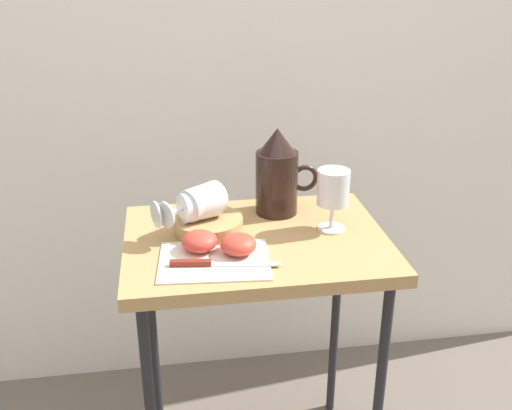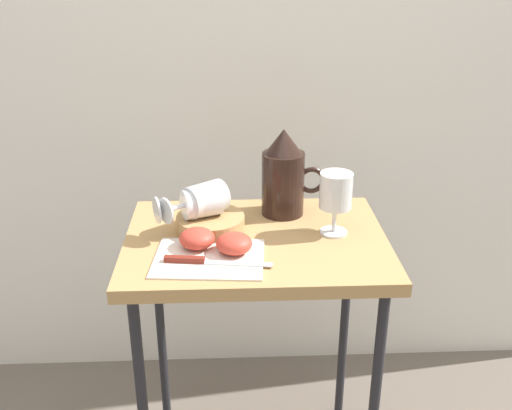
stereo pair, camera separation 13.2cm
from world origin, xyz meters
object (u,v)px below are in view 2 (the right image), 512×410
Objects in this scene: wine_glass_upright at (336,194)px; wine_glass_tipped_far at (204,199)px; apple_half_right at (234,243)px; table at (256,265)px; basket_tray at (210,223)px; wine_glass_tipped_near at (200,203)px; apple_half_left at (197,238)px; pitcher at (284,180)px; knife at (202,261)px.

wine_glass_tipped_far is at bearing 172.19° from wine_glass_upright.
wine_glass_tipped_far is 0.16m from apple_half_right.
basket_tray is at bearing 157.07° from table.
wine_glass_tipped_near is at bearing 161.74° from table.
wine_glass_tipped_far is 0.12m from apple_half_left.
wine_glass_tipped_near is (-0.31, 0.03, -0.03)m from wine_glass_upright.
basket_tray is 0.97× the size of wine_glass_tipped_near.
pitcher reaches higher than basket_tray.
pitcher is 0.95× the size of knife.
basket_tray is at bearing 173.93° from wine_glass_upright.
apple_half_left is (-0.01, -0.10, -0.05)m from wine_glass_tipped_far.
wine_glass_tipped_near reaches higher than knife.
wine_glass_tipped_near is at bearing 174.76° from wine_glass_upright.
table is 0.14m from basket_tray.
pitcher reaches higher than wine_glass_tipped_far.
apple_half_left is (-0.03, -0.09, 0.01)m from basket_tray.
wine_glass_tipped_near is at bearing 122.66° from apple_half_right.
basket_tray is 1.08× the size of wine_glass_upright.
table is 4.72× the size of wine_glass_upright.
apple_half_left is at bearing 100.16° from knife.
wine_glass_tipped_far reaches higher than knife.
wine_glass_upright is at bearing 21.80° from apple_half_right.
apple_half_right reaches higher than table.
wine_glass_upright is at bearing -47.62° from pitcher.
apple_half_left is (-0.13, -0.05, 0.10)m from table.
wine_glass_tipped_far is 0.19m from knife.
knife is at bearing -134.24° from table.
wine_glass_upright reaches higher than apple_half_right.
basket_tray is 0.70× the size of knife.
table is 8.92× the size of apple_half_right.
pitcher is 1.31× the size of wine_glass_tipped_near.
table is 0.22m from pitcher.
wine_glass_tipped_far is at bearing 155.13° from table.
knife is (0.01, -0.16, -0.06)m from wine_glass_tipped_near.
apple_half_left is at bearing -92.19° from wine_glass_tipped_near.
apple_half_right is 0.08m from knife.
basket_tray is at bearing -153.75° from pitcher.
wine_glass_tipped_near is 0.02m from wine_glass_tipped_far.
wine_glass_tipped_far is at bearing 82.94° from apple_half_left.
pitcher is at bearing 41.72° from apple_half_left.
apple_half_left is at bearing -105.84° from basket_tray.
apple_half_right is (0.07, -0.13, -0.05)m from wine_glass_tipped_far.
table is at bearing -119.00° from pitcher.
pitcher is (0.18, 0.09, 0.07)m from basket_tray.
wine_glass_tipped_near reaches higher than table.
wine_glass_tipped_near is 0.10m from apple_half_left.
knife is at bearing -79.84° from apple_half_left.
apple_half_left is at bearing -138.28° from pitcher.
wine_glass_upright is at bearing -5.24° from wine_glass_tipped_near.
wine_glass_upright is 1.89× the size of apple_half_left.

